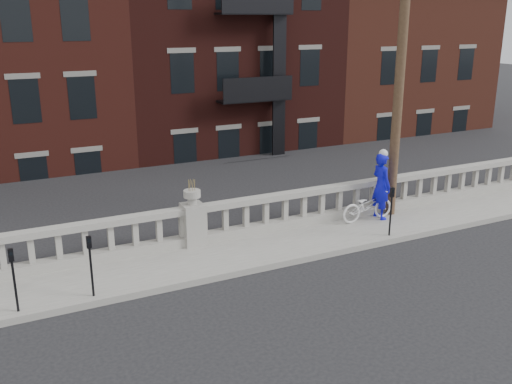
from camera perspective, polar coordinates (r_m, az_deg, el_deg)
ground at (r=11.90m, az=0.62°, el=-12.32°), size 120.00×120.00×0.00m
sidewalk at (r=14.32m, az=-4.89°, el=-6.75°), size 32.00×2.20×0.15m
balustrade at (r=14.93m, az=-6.30°, el=-3.43°), size 28.00×0.34×1.03m
planter_pedestal at (r=14.87m, az=-6.33°, el=-2.75°), size 0.55×0.55×1.76m
lower_level at (r=32.86m, az=-17.38°, el=10.66°), size 80.00×44.00×20.80m
utility_pole at (r=16.87m, az=14.42°, el=14.48°), size 1.60×0.28×10.00m
parking_meter_c at (r=12.36m, az=-23.11°, el=-7.46°), size 0.10×0.09×1.36m
parking_meter_d at (r=12.49m, az=-16.23°, el=-6.48°), size 0.10×0.09×1.36m
parking_meter_e at (r=15.73m, az=13.37°, el=-1.36°), size 0.10×0.09×1.36m
bicycle at (r=16.91m, az=11.07°, el=-1.33°), size 1.72×0.62×0.90m
cyclist at (r=17.04m, az=12.41°, el=0.60°), size 0.49×0.73×1.97m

